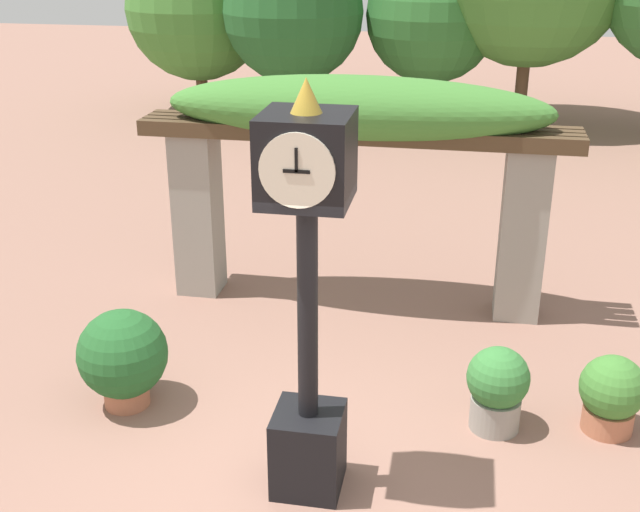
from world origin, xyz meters
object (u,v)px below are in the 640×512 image
(potted_plant_near_left, at_px, (611,393))
(potted_plant_near_right, at_px, (497,387))
(pedestal_clock, at_px, (307,295))
(potted_plant_far_left, at_px, (123,356))

(potted_plant_near_left, bearing_deg, potted_plant_near_right, -171.71)
(pedestal_clock, bearing_deg, potted_plant_near_left, 26.54)
(pedestal_clock, height_order, potted_plant_far_left, pedestal_clock)
(potted_plant_near_right, height_order, potted_plant_far_left, potted_plant_far_left)
(pedestal_clock, xyz_separation_m, potted_plant_near_left, (2.48, 1.24, -1.32))
(potted_plant_near_right, xyz_separation_m, potted_plant_far_left, (-3.41, -0.25, 0.09))
(pedestal_clock, distance_m, potted_plant_near_right, 2.24)
(potted_plant_near_left, bearing_deg, pedestal_clock, -153.46)
(potted_plant_near_left, relative_size, potted_plant_near_right, 0.92)
(potted_plant_near_left, height_order, potted_plant_near_right, potted_plant_near_right)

